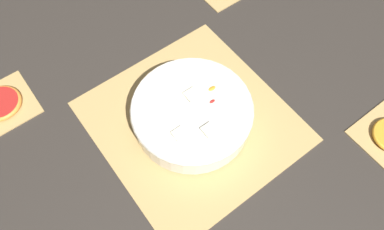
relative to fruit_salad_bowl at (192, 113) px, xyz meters
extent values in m
plane|color=#2D2823|center=(0.00, 0.00, -0.04)|extent=(6.00, 6.00, 0.00)
cube|color=tan|center=(0.00, 0.00, -0.04)|extent=(0.40, 0.42, 0.01)
cube|color=#4C381E|center=(-0.13, 0.00, -0.04)|extent=(0.01, 0.41, 0.00)
cube|color=#4C381E|center=(-0.07, 0.00, -0.04)|extent=(0.01, 0.41, 0.00)
cube|color=#4C381E|center=(0.00, 0.00, -0.04)|extent=(0.01, 0.41, 0.00)
cube|color=#4C381E|center=(0.07, 0.00, -0.04)|extent=(0.01, 0.41, 0.00)
cube|color=#4C381E|center=(0.13, 0.00, -0.04)|extent=(0.01, 0.41, 0.00)
cube|color=#4C381E|center=(0.28, -0.29, -0.04)|extent=(0.00, 0.14, 0.00)
cube|color=tan|center=(-0.32, 0.29, -0.04)|extent=(0.14, 0.14, 0.01)
cube|color=#4C381E|center=(-0.31, 0.29, -0.04)|extent=(0.00, 0.14, 0.00)
cube|color=#4C381E|center=(-0.28, 0.29, -0.04)|extent=(0.00, 0.14, 0.00)
cylinder|color=silver|center=(0.00, 0.00, 0.00)|extent=(0.26, 0.26, 0.06)
torus|color=silver|center=(0.00, 0.00, 0.02)|extent=(0.26, 0.26, 0.01)
cylinder|color=#F7EFC6|center=(0.03, 0.05, 0.01)|extent=(0.03, 0.03, 0.01)
cylinder|color=#F7EFC6|center=(-0.01, -0.02, 0.01)|extent=(0.03, 0.03, 0.01)
cylinder|color=#F7EFC6|center=(-0.04, -0.06, -0.01)|extent=(0.03, 0.03, 0.01)
cylinder|color=#F7EFC6|center=(-0.03, -0.03, 0.00)|extent=(0.02, 0.02, 0.01)
cylinder|color=#F7EFC6|center=(0.08, 0.07, 0.02)|extent=(0.03, 0.03, 0.01)
cylinder|color=#F7EFC6|center=(0.06, -0.01, -0.02)|extent=(0.03, 0.03, 0.01)
cylinder|color=#F7EFC6|center=(0.02, -0.09, -0.01)|extent=(0.03, 0.03, 0.01)
cylinder|color=#F7EFC6|center=(-0.06, 0.09, 0.01)|extent=(0.03, 0.03, 0.01)
cube|color=beige|center=(-0.01, -0.06, 0.02)|extent=(0.03, 0.03, 0.03)
cube|color=beige|center=(0.06, 0.08, 0.01)|extent=(0.03, 0.03, 0.03)
cube|color=beige|center=(0.10, -0.02, 0.00)|extent=(0.02, 0.02, 0.02)
cube|color=beige|center=(-0.06, 0.01, 0.00)|extent=(0.02, 0.02, 0.02)
cube|color=beige|center=(-0.06, -0.04, 0.02)|extent=(0.03, 0.03, 0.03)
cube|color=beige|center=(-0.08, -0.06, 0.01)|extent=(0.03, 0.03, 0.03)
cube|color=beige|center=(-0.03, -0.01, -0.01)|extent=(0.03, 0.03, 0.03)
cube|color=beige|center=(-0.01, 0.04, 0.02)|extent=(0.02, 0.02, 0.02)
cube|color=beige|center=(0.01, 0.01, -0.02)|extent=(0.03, 0.03, 0.03)
cube|color=beige|center=(0.02, 0.02, 0.02)|extent=(0.03, 0.03, 0.03)
cube|color=beige|center=(-0.03, 0.06, -0.02)|extent=(0.02, 0.02, 0.02)
ellipsoid|color=orange|center=(-0.01, 0.08, 0.01)|extent=(0.03, 0.02, 0.01)
ellipsoid|color=orange|center=(-0.07, 0.06, 0.00)|extent=(0.03, 0.02, 0.01)
ellipsoid|color=orange|center=(0.07, 0.05, 0.00)|extent=(0.02, 0.01, 0.01)
ellipsoid|color=#B2231E|center=(0.03, 0.07, 0.01)|extent=(0.03, 0.02, 0.01)
ellipsoid|color=orange|center=(0.05, -0.07, 0.02)|extent=(0.03, 0.02, 0.01)
ellipsoid|color=orange|center=(0.04, 0.05, -0.02)|extent=(0.03, 0.02, 0.02)
ellipsoid|color=#B2231E|center=(0.04, -0.02, 0.02)|extent=(0.03, 0.02, 0.01)
ellipsoid|color=orange|center=(-0.02, -0.10, 0.02)|extent=(0.02, 0.01, 0.01)
ellipsoid|color=orange|center=(0.06, 0.01, 0.02)|extent=(0.03, 0.02, 0.01)
cylinder|color=#B2231E|center=(-0.32, 0.29, -0.03)|extent=(0.08, 0.08, 0.01)
torus|color=orange|center=(-0.32, 0.29, -0.03)|extent=(0.10, 0.10, 0.01)
camera|label=1|loc=(-0.24, -0.32, 0.70)|focal=35.00mm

